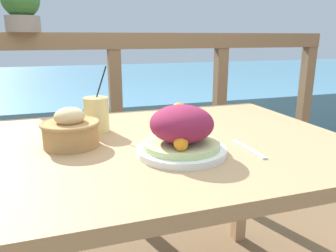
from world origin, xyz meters
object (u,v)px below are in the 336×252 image
at_px(drink_glass, 96,115).
at_px(bread_basket, 71,130).
at_px(salad_plate, 182,133).
at_px(potted_plant, 21,6).

bearing_deg(drink_glass, bread_basket, -123.75).
relative_size(salad_plate, potted_plant, 1.03).
relative_size(salad_plate, bread_basket, 1.46).
bearing_deg(bread_basket, salad_plate, -29.82).
relative_size(salad_plate, drink_glass, 1.12).
xyz_separation_m(salad_plate, bread_basket, (-0.31, 0.17, -0.01)).
bearing_deg(potted_plant, salad_plate, -65.40).
xyz_separation_m(drink_glass, potted_plant, (-0.27, 0.74, 0.42)).
xyz_separation_m(salad_plate, potted_plant, (-0.48, 1.06, 0.42)).
distance_m(drink_glass, bread_basket, 0.17).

